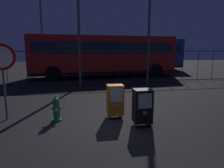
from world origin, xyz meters
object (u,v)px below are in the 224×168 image
(street_light_far_left, at_px, (78,6))
(bus_near, at_px, (104,54))
(fire_hydrant, at_px, (56,109))
(bus_far, at_px, (127,53))
(street_light_far_right, at_px, (150,3))
(newspaper_box_secondary, at_px, (142,106))
(street_light_near_right, at_px, (41,14))
(stop_sign, at_px, (2,66))
(newspaper_box_primary, at_px, (115,100))

(street_light_far_left, bearing_deg, bus_near, 64.18)
(fire_hydrant, distance_m, bus_near, 9.58)
(bus_far, bearing_deg, street_light_far_right, -87.45)
(newspaper_box_secondary, bearing_deg, street_light_far_right, 69.35)
(newspaper_box_secondary, height_order, street_light_near_right, street_light_near_right)
(bus_far, bearing_deg, stop_sign, -109.54)
(street_light_far_left, bearing_deg, newspaper_box_primary, -79.76)
(fire_hydrant, relative_size, bus_far, 0.07)
(street_light_near_right, bearing_deg, newspaper_box_secondary, -69.89)
(newspaper_box_primary, height_order, street_light_near_right, street_light_near_right)
(bus_far, xyz_separation_m, street_light_far_right, (-0.75, -8.25, 2.92))
(newspaper_box_secondary, bearing_deg, street_light_far_left, 104.36)
(newspaper_box_primary, distance_m, street_light_near_right, 12.87)
(newspaper_box_primary, relative_size, street_light_far_right, 0.13)
(stop_sign, relative_size, bus_near, 0.21)
(street_light_far_left, relative_size, street_light_far_right, 0.93)
(stop_sign, distance_m, street_light_far_right, 8.65)
(street_light_near_right, relative_size, street_light_far_right, 1.05)
(stop_sign, height_order, bus_near, bus_near)
(newspaper_box_primary, bearing_deg, bus_near, 84.84)
(newspaper_box_secondary, bearing_deg, fire_hydrant, 160.75)
(fire_hydrant, xyz_separation_m, newspaper_box_secondary, (2.33, -0.81, 0.22))
(fire_hydrant, xyz_separation_m, bus_near, (2.56, 9.14, 1.36))
(newspaper_box_secondary, relative_size, street_light_far_right, 0.13)
(newspaper_box_secondary, height_order, street_light_far_left, street_light_far_left)
(street_light_near_right, relative_size, street_light_far_left, 1.13)
(stop_sign, bearing_deg, newspaper_box_secondary, -16.64)
(stop_sign, bearing_deg, bus_near, 65.43)
(fire_hydrant, height_order, stop_sign, stop_sign)
(fire_hydrant, relative_size, street_light_far_left, 0.10)
(fire_hydrant, distance_m, street_light_near_right, 12.49)
(fire_hydrant, relative_size, bus_near, 0.07)
(fire_hydrant, distance_m, newspaper_box_secondary, 2.48)
(fire_hydrant, height_order, newspaper_box_primary, newspaper_box_primary)
(newspaper_box_primary, xyz_separation_m, stop_sign, (-3.20, 0.37, 1.03))
(fire_hydrant, height_order, bus_near, bus_near)
(stop_sign, bearing_deg, street_light_far_left, 66.37)
(street_light_far_left, bearing_deg, fire_hydrant, -97.86)
(newspaper_box_primary, xyz_separation_m, street_light_far_right, (3.00, 5.58, 4.06))
(bus_far, xyz_separation_m, street_light_near_right, (-7.64, -2.32, 3.11))
(stop_sign, bearing_deg, fire_hydrant, -12.35)
(stop_sign, xyz_separation_m, street_light_far_left, (2.22, 5.07, 2.72))
(fire_hydrant, distance_m, street_light_far_right, 8.44)
(newspaper_box_secondary, relative_size, street_light_near_right, 0.12)
(bus_far, distance_m, street_light_far_right, 8.79)
(newspaper_box_secondary, xyz_separation_m, bus_far, (3.15, 14.60, 1.14))
(newspaper_box_primary, distance_m, street_light_far_right, 7.53)
(bus_far, relative_size, street_light_near_right, 1.27)
(bus_far, bearing_deg, fire_hydrant, -103.91)
(fire_hydrant, height_order, bus_far, bus_far)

